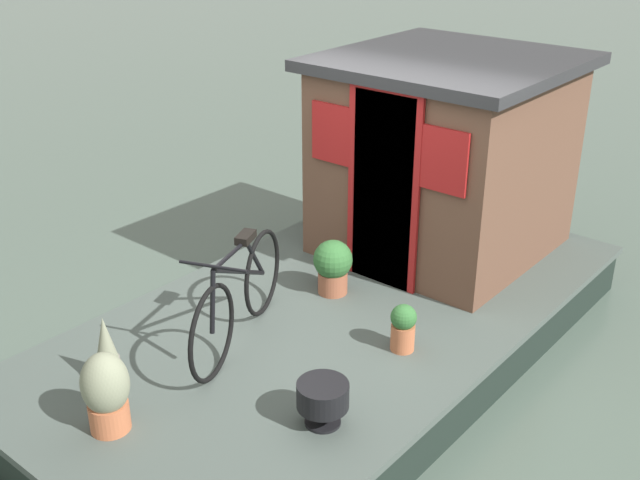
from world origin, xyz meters
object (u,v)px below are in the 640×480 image
Objects in this scene: potted_plant_thyme at (107,351)px; charcoal_grill at (323,397)px; potted_plant_sage at (403,327)px; potted_plant_mint at (106,392)px; potted_plant_rosemary at (333,265)px; bicycle at (239,296)px; houseboat_cabin at (444,155)px.

potted_plant_thyme is 1.51× the size of charcoal_grill.
potted_plant_sage is 2.19m from potted_plant_mint.
charcoal_grill is at bearing -174.76° from potted_plant_sage.
potted_plant_thyme is 2.07m from potted_plant_rosemary.
bicycle reaches higher than potted_plant_sage.
houseboat_cabin reaches higher than potted_plant_mint.
houseboat_cabin reaches higher than potted_plant_rosemary.
charcoal_grill is at bearing -108.06° from bicycle.
houseboat_cabin is 3.80m from potted_plant_mint.
potted_plant_thyme is 1.37× the size of potted_plant_sage.
potted_plant_thyme is 1.07× the size of potted_plant_rosemary.
houseboat_cabin is 5.58× the size of potted_plant_sage.
potted_plant_mint is at bearing 155.03° from potted_plant_sage.
potted_plant_thyme is at bearing 168.95° from potted_plant_rosemary.
bicycle reaches higher than potted_plant_rosemary.
charcoal_grill is (0.92, -1.02, -0.08)m from potted_plant_mint.
potted_plant_mint reaches higher than charcoal_grill.
charcoal_grill is (-1.43, -1.07, -0.05)m from potted_plant_rosemary.
bicycle is at bearing 124.41° from potted_plant_sage.
potted_plant_thyme is 0.55m from potted_plant_mint.
potted_plant_thyme is at bearing 112.32° from charcoal_grill.
potted_plant_thyme reaches higher than potted_plant_sage.
potted_plant_mint is at bearing -126.03° from potted_plant_thyme.
potted_plant_mint is 1.38m from charcoal_grill.
potted_plant_mint is (-1.99, 0.92, 0.09)m from potted_plant_sage.
potted_plant_mint is at bearing 132.01° from charcoal_grill.
charcoal_grill is (-1.06, -0.10, 0.01)m from potted_plant_sage.
potted_plant_mint is 1.65× the size of charcoal_grill.
houseboat_cabin is at bearing 17.18° from charcoal_grill.
potted_plant_mint reaches higher than potted_plant_rosemary.
potted_plant_sage is 0.67× the size of potted_plant_mint.
charcoal_grill is at bearing -143.21° from potted_plant_rosemary.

